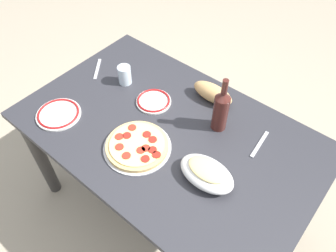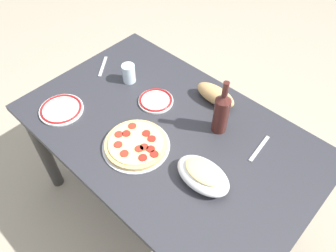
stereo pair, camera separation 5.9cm
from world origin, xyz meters
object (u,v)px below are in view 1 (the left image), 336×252
wine_bottle (221,110)px  side_plate_far (59,114)px  dining_table (168,145)px  pepperoni_pizza (137,146)px  side_plate_near (154,101)px  water_glass (125,75)px  baked_pasta_dish (207,173)px  bread_loaf (213,93)px

wine_bottle → side_plate_far: size_ratio=1.33×
dining_table → side_plate_far: size_ratio=6.51×
pepperoni_pizza → side_plate_near: bearing=117.3°
water_glass → side_plate_far: size_ratio=0.47×
pepperoni_pizza → water_glass: (-0.35, 0.28, 0.04)m
baked_pasta_dish → water_glass: 0.70m
dining_table → bread_loaf: size_ratio=6.38×
side_plate_far → pepperoni_pizza: bearing=13.1°
pepperoni_pizza → baked_pasta_dish: 0.33m
dining_table → side_plate_near: (-0.17, 0.10, 0.12)m
dining_table → side_plate_far: 0.55m
baked_pasta_dish → wine_bottle: size_ratio=0.85×
wine_bottle → water_glass: bearing=-174.3°
pepperoni_pizza → side_plate_far: 0.44m
wine_bottle → side_plate_far: bearing=-145.6°
wine_bottle → bread_loaf: bearing=133.8°
baked_pasta_dish → side_plate_far: (-0.75, -0.16, -0.03)m
wine_bottle → side_plate_far: wine_bottle is taller
pepperoni_pizza → side_plate_near: (-0.13, 0.26, -0.01)m
bread_loaf → baked_pasta_dish: bearing=-58.1°
dining_table → baked_pasta_dish: baked_pasta_dish is taller
dining_table → wine_bottle: (0.16, 0.17, 0.22)m
pepperoni_pizza → wine_bottle: bearing=58.5°
pepperoni_pizza → wine_bottle: 0.40m
wine_bottle → side_plate_near: (-0.34, -0.07, -0.10)m
pepperoni_pizza → wine_bottle: size_ratio=1.06×
baked_pasta_dish → water_glass: bearing=162.5°
dining_table → wine_bottle: bearing=45.5°
side_plate_near → baked_pasta_dish: bearing=-23.0°
side_plate_near → dining_table: bearing=-28.9°
baked_pasta_dish → bread_loaf: 0.47m
dining_table → side_plate_near: bearing=151.1°
dining_table → pepperoni_pizza: bearing=-103.3°
pepperoni_pizza → bread_loaf: 0.47m
side_plate_near → bread_loaf: bearing=44.4°
water_glass → side_plate_near: bearing=-4.6°
bread_loaf → wine_bottle: bearing=-46.2°
baked_pasta_dish → side_plate_far: bearing=-167.6°
water_glass → side_plate_near: water_glass is taller
pepperoni_pizza → baked_pasta_dish: baked_pasta_dish is taller
water_glass → side_plate_near: (0.21, -0.02, -0.04)m
baked_pasta_dish → wine_bottle: wine_bottle is taller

